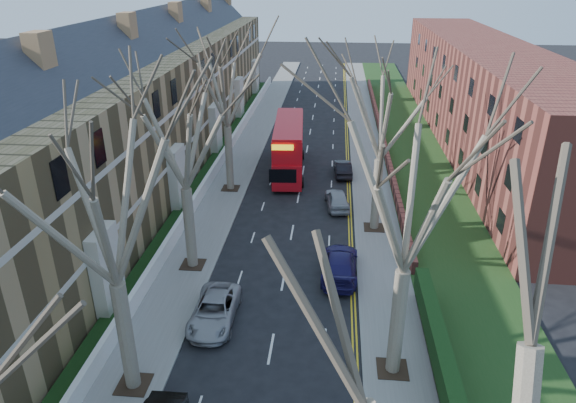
# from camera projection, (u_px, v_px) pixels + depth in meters

# --- Properties ---
(pavement_left) EXTENTS (3.00, 102.00, 0.12)m
(pavement_left) POSITION_uv_depth(u_px,v_px,m) (249.00, 147.00, 52.43)
(pavement_left) COLOR slate
(pavement_left) RESTS_ON ground
(pavement_right) EXTENTS (3.00, 102.00, 0.12)m
(pavement_right) POSITION_uv_depth(u_px,v_px,m) (367.00, 150.00, 51.42)
(pavement_right) COLOR slate
(pavement_right) RESTS_ON ground
(terrace_left) EXTENTS (9.70, 78.00, 13.60)m
(terrace_left) POSITION_uv_depth(u_px,v_px,m) (142.00, 113.00, 43.54)
(terrace_left) COLOR olive
(terrace_left) RESTS_ON ground
(flats_right) EXTENTS (13.97, 54.00, 10.00)m
(flats_right) POSITION_uv_depth(u_px,v_px,m) (482.00, 95.00, 52.03)
(flats_right) COLOR brown
(flats_right) RESTS_ON ground
(front_wall_left) EXTENTS (0.30, 78.00, 1.00)m
(front_wall_left) POSITION_uv_depth(u_px,v_px,m) (215.00, 169.00, 45.09)
(front_wall_left) COLOR white
(front_wall_left) RESTS_ON ground
(grass_verge_right) EXTENTS (6.00, 102.00, 0.06)m
(grass_verge_right) POSITION_uv_depth(u_px,v_px,m) (412.00, 151.00, 51.01)
(grass_verge_right) COLOR #1D3D16
(grass_verge_right) RESTS_ON ground
(tree_left_mid) EXTENTS (10.50, 10.50, 14.71)m
(tree_left_mid) POSITION_uv_depth(u_px,v_px,m) (101.00, 187.00, 18.57)
(tree_left_mid) COLOR #6E614E
(tree_left_mid) RESTS_ON ground
(tree_left_far) EXTENTS (10.15, 10.15, 14.22)m
(tree_left_far) POSITION_uv_depth(u_px,v_px,m) (180.00, 120.00, 27.76)
(tree_left_far) COLOR #6E614E
(tree_left_far) RESTS_ON ground
(tree_left_dist) EXTENTS (10.50, 10.50, 14.71)m
(tree_left_dist) POSITION_uv_depth(u_px,v_px,m) (225.00, 73.00, 38.48)
(tree_left_dist) COLOR #6E614E
(tree_left_dist) RESTS_ON ground
(tree_right_mid) EXTENTS (10.50, 10.50, 14.71)m
(tree_right_mid) POSITION_uv_depth(u_px,v_px,m) (413.00, 177.00, 19.43)
(tree_right_mid) COLOR #6E614E
(tree_right_mid) RESTS_ON ground
(tree_right_far) EXTENTS (10.15, 10.15, 14.22)m
(tree_right_far) POSITION_uv_depth(u_px,v_px,m) (384.00, 99.00, 32.23)
(tree_right_far) COLOR #6E614E
(tree_right_far) RESTS_ON ground
(double_decker_bus) EXTENTS (3.19, 10.79, 4.47)m
(double_decker_bus) POSITION_uv_depth(u_px,v_px,m) (289.00, 149.00, 45.26)
(double_decker_bus) COLOR red
(double_decker_bus) RESTS_ON ground
(car_left_far) EXTENTS (2.19, 4.74, 1.32)m
(car_left_far) POSITION_uv_depth(u_px,v_px,m) (214.00, 310.00, 26.48)
(car_left_far) COLOR #98989D
(car_left_far) RESTS_ON ground
(car_right_near) EXTENTS (2.24, 5.20, 1.49)m
(car_right_near) POSITION_uv_depth(u_px,v_px,m) (340.00, 264.00, 30.44)
(car_right_near) COLOR #1D1751
(car_right_near) RESTS_ON ground
(car_right_mid) EXTENTS (2.14, 4.16, 1.36)m
(car_right_mid) POSITION_uv_depth(u_px,v_px,m) (337.00, 199.00, 39.10)
(car_right_mid) COLOR #989AA1
(car_right_mid) RESTS_ON ground
(car_right_far) EXTENTS (1.69, 4.02, 1.29)m
(car_right_far) POSITION_uv_depth(u_px,v_px,m) (343.00, 168.00, 45.18)
(car_right_far) COLOR black
(car_right_far) RESTS_ON ground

